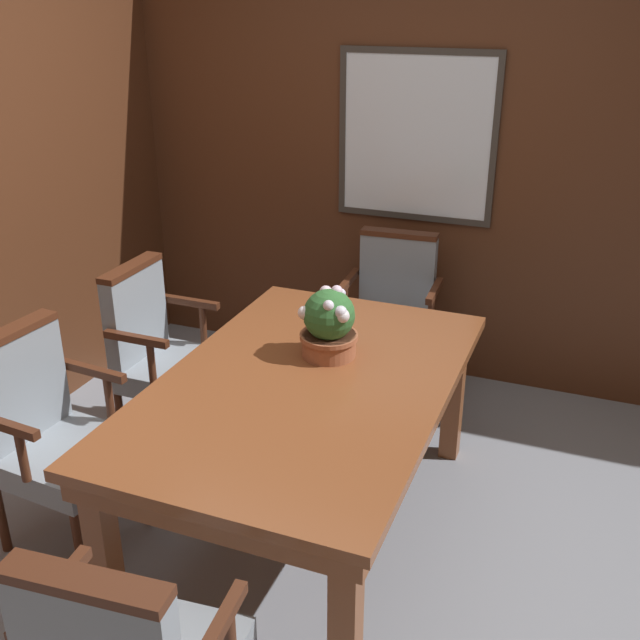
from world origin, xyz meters
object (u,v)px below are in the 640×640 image
at_px(potted_plant, 329,324).
at_px(chair_left_near, 50,431).
at_px(chair_left_far, 160,350).
at_px(dining_table, 306,399).
at_px(chair_head_far, 391,312).

bearing_deg(potted_plant, chair_left_near, -146.41).
distance_m(chair_left_far, potted_plant, 1.05).
height_order(dining_table, chair_left_far, chair_left_far).
bearing_deg(potted_plant, chair_left_far, 170.22).
bearing_deg(chair_left_far, dining_table, -112.81).
distance_m(dining_table, chair_left_near, 1.07).
relative_size(chair_left_near, chair_head_far, 1.00).
bearing_deg(chair_head_far, potted_plant, -91.78).
xyz_separation_m(chair_left_near, potted_plant, (0.98, 0.65, 0.37)).
bearing_deg(dining_table, chair_head_far, 90.93).
height_order(chair_left_far, potted_plant, potted_plant).
bearing_deg(dining_table, chair_left_far, 157.26).
relative_size(chair_left_near, chair_left_far, 1.00).
xyz_separation_m(chair_left_near, chair_left_far, (0.01, 0.82, 0.00)).
bearing_deg(chair_left_near, chair_left_far, 4.23).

